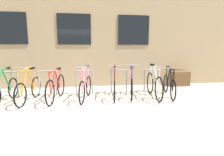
{
  "coord_description": "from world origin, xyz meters",
  "views": [
    {
      "loc": [
        0.49,
        -3.98,
        1.5
      ],
      "look_at": [
        1.28,
        1.6,
        0.59
      ],
      "focal_mm": 27.81,
      "sensor_mm": 36.0,
      "label": 1
    }
  ],
  "objects_px": {
    "bicycle_purple": "(132,85)",
    "bicycle_black": "(169,85)",
    "bicycle_orange": "(29,89)",
    "planter_box": "(180,78)",
    "bicycle_green": "(4,90)",
    "bicycle_white": "(154,84)",
    "bicycle_pink": "(86,87)",
    "bicycle_maroon": "(115,85)",
    "bicycle_red": "(56,87)"
  },
  "relations": [
    {
      "from": "bicycle_green",
      "to": "bicycle_maroon",
      "type": "bearing_deg",
      "value": 3.12
    },
    {
      "from": "bicycle_purple",
      "to": "bicycle_maroon",
      "type": "distance_m",
      "value": 0.56
    },
    {
      "from": "bicycle_purple",
      "to": "bicycle_green",
      "type": "height_order",
      "value": "bicycle_purple"
    },
    {
      "from": "bicycle_pink",
      "to": "bicycle_orange",
      "type": "relative_size",
      "value": 0.96
    },
    {
      "from": "bicycle_purple",
      "to": "bicycle_black",
      "type": "xyz_separation_m",
      "value": [
        1.25,
        -0.08,
        -0.01
      ]
    },
    {
      "from": "bicycle_white",
      "to": "bicycle_green",
      "type": "bearing_deg",
      "value": -179.96
    },
    {
      "from": "bicycle_black",
      "to": "bicycle_maroon",
      "type": "relative_size",
      "value": 0.97
    },
    {
      "from": "bicycle_pink",
      "to": "bicycle_green",
      "type": "relative_size",
      "value": 0.92
    },
    {
      "from": "bicycle_orange",
      "to": "bicycle_maroon",
      "type": "relative_size",
      "value": 0.97
    },
    {
      "from": "bicycle_red",
      "to": "planter_box",
      "type": "height_order",
      "value": "bicycle_red"
    },
    {
      "from": "bicycle_maroon",
      "to": "planter_box",
      "type": "distance_m",
      "value": 3.38
    },
    {
      "from": "bicycle_white",
      "to": "bicycle_black",
      "type": "bearing_deg",
      "value": 8.97
    },
    {
      "from": "planter_box",
      "to": "bicycle_orange",
      "type": "bearing_deg",
      "value": -164.16
    },
    {
      "from": "bicycle_orange",
      "to": "bicycle_maroon",
      "type": "xyz_separation_m",
      "value": [
        2.56,
        0.16,
        -0.0
      ]
    },
    {
      "from": "bicycle_purple",
      "to": "bicycle_black",
      "type": "bearing_deg",
      "value": -3.68
    },
    {
      "from": "bicycle_purple",
      "to": "planter_box",
      "type": "distance_m",
      "value": 2.88
    },
    {
      "from": "bicycle_black",
      "to": "bicycle_maroon",
      "type": "height_order",
      "value": "bicycle_maroon"
    },
    {
      "from": "bicycle_black",
      "to": "planter_box",
      "type": "xyz_separation_m",
      "value": [
        1.24,
        1.52,
        -0.07
      ]
    },
    {
      "from": "bicycle_orange",
      "to": "planter_box",
      "type": "relative_size",
      "value": 2.4
    },
    {
      "from": "bicycle_orange",
      "to": "planter_box",
      "type": "height_order",
      "value": "bicycle_orange"
    },
    {
      "from": "planter_box",
      "to": "bicycle_maroon",
      "type": "bearing_deg",
      "value": -154.81
    },
    {
      "from": "bicycle_orange",
      "to": "bicycle_black",
      "type": "bearing_deg",
      "value": 0.94
    },
    {
      "from": "bicycle_pink",
      "to": "bicycle_black",
      "type": "height_order",
      "value": "bicycle_pink"
    },
    {
      "from": "bicycle_orange",
      "to": "bicycle_red",
      "type": "height_order",
      "value": "bicycle_orange"
    },
    {
      "from": "bicycle_maroon",
      "to": "bicycle_green",
      "type": "xyz_separation_m",
      "value": [
        -3.22,
        -0.18,
        -0.0
      ]
    },
    {
      "from": "bicycle_black",
      "to": "planter_box",
      "type": "distance_m",
      "value": 1.96
    },
    {
      "from": "bicycle_purple",
      "to": "bicycle_red",
      "type": "bearing_deg",
      "value": -177.64
    },
    {
      "from": "bicycle_orange",
      "to": "bicycle_purple",
      "type": "bearing_deg",
      "value": 2.8
    },
    {
      "from": "bicycle_purple",
      "to": "bicycle_red",
      "type": "xyz_separation_m",
      "value": [
        -2.36,
        -0.1,
        0.01
      ]
    },
    {
      "from": "bicycle_orange",
      "to": "bicycle_green",
      "type": "distance_m",
      "value": 0.66
    },
    {
      "from": "bicycle_orange",
      "to": "bicycle_maroon",
      "type": "distance_m",
      "value": 2.56
    },
    {
      "from": "bicycle_green",
      "to": "planter_box",
      "type": "xyz_separation_m",
      "value": [
        6.27,
        1.61,
        -0.07
      ]
    },
    {
      "from": "bicycle_purple",
      "to": "bicycle_maroon",
      "type": "relative_size",
      "value": 0.92
    },
    {
      "from": "bicycle_green",
      "to": "bicycle_black",
      "type": "bearing_deg",
      "value": 1.04
    },
    {
      "from": "bicycle_maroon",
      "to": "bicycle_red",
      "type": "distance_m",
      "value": 1.8
    },
    {
      "from": "bicycle_pink",
      "to": "bicycle_black",
      "type": "distance_m",
      "value": 2.74
    },
    {
      "from": "bicycle_purple",
      "to": "bicycle_black",
      "type": "distance_m",
      "value": 1.26
    },
    {
      "from": "bicycle_red",
      "to": "bicycle_green",
      "type": "xyz_separation_m",
      "value": [
        -1.42,
        -0.07,
        -0.02
      ]
    },
    {
      "from": "bicycle_green",
      "to": "planter_box",
      "type": "height_order",
      "value": "bicycle_green"
    },
    {
      "from": "bicycle_pink",
      "to": "bicycle_orange",
      "type": "distance_m",
      "value": 1.63
    },
    {
      "from": "bicycle_green",
      "to": "planter_box",
      "type": "bearing_deg",
      "value": 14.42
    },
    {
      "from": "bicycle_pink",
      "to": "bicycle_black",
      "type": "xyz_separation_m",
      "value": [
        2.74,
        0.06,
        -0.01
      ]
    },
    {
      "from": "bicycle_pink",
      "to": "bicycle_white",
      "type": "relative_size",
      "value": 0.92
    },
    {
      "from": "bicycle_white",
      "to": "planter_box",
      "type": "relative_size",
      "value": 2.49
    },
    {
      "from": "bicycle_white",
      "to": "bicycle_green",
      "type": "relative_size",
      "value": 1.0
    },
    {
      "from": "bicycle_red",
      "to": "bicycle_green",
      "type": "height_order",
      "value": "bicycle_green"
    },
    {
      "from": "bicycle_white",
      "to": "planter_box",
      "type": "distance_m",
      "value": 2.41
    },
    {
      "from": "bicycle_black",
      "to": "bicycle_orange",
      "type": "bearing_deg",
      "value": -179.06
    },
    {
      "from": "bicycle_pink",
      "to": "bicycle_white",
      "type": "height_order",
      "value": "bicycle_white"
    },
    {
      "from": "bicycle_black",
      "to": "bicycle_maroon",
      "type": "bearing_deg",
      "value": 177.35
    }
  ]
}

